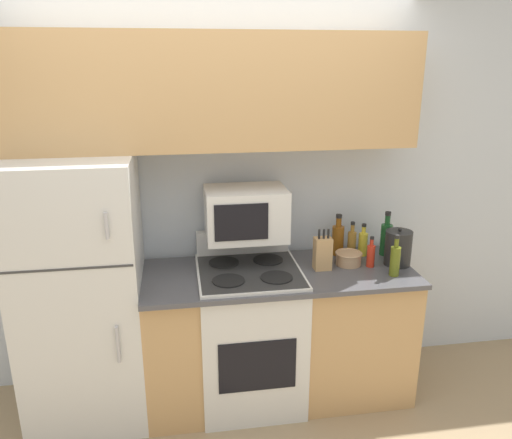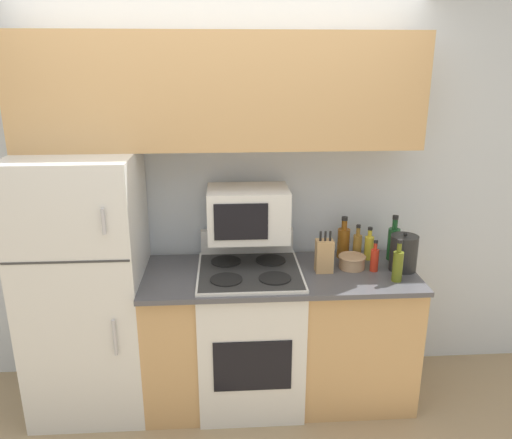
{
  "view_description": "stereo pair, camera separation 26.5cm",
  "coord_description": "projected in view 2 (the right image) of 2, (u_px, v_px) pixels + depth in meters",
  "views": [
    {
      "loc": [
        -0.25,
        -2.49,
        2.13
      ],
      "look_at": [
        0.2,
        0.28,
        1.24
      ],
      "focal_mm": 35.0,
      "sensor_mm": 36.0,
      "label": 1
    },
    {
      "loc": [
        0.02,
        -2.52,
        2.13
      ],
      "look_at": [
        0.2,
        0.28,
        1.24
      ],
      "focal_mm": 35.0,
      "sensor_mm": 36.0,
      "label": 2
    }
  ],
  "objects": [
    {
      "name": "ground_plane",
      "position": [
        227.0,
        427.0,
        3.04
      ],
      "size": [
        12.0,
        12.0,
        0.0
      ],
      "primitive_type": "plane",
      "color": "tan"
    },
    {
      "name": "wall_back",
      "position": [
        222.0,
        196.0,
        3.31
      ],
      "size": [
        8.0,
        0.05,
        2.55
      ],
      "color": "silver",
      "rests_on": "ground_plane"
    },
    {
      "name": "lower_cabinets",
      "position": [
        279.0,
        334.0,
        3.23
      ],
      "size": [
        1.68,
        0.67,
        0.89
      ],
      "color": "tan",
      "rests_on": "ground_plane"
    },
    {
      "name": "refrigerator",
      "position": [
        87.0,
        286.0,
        3.05
      ],
      "size": [
        0.7,
        0.68,
        1.63
      ],
      "color": "silver",
      "rests_on": "ground_plane"
    },
    {
      "name": "upper_cabinets",
      "position": [
        220.0,
        91.0,
        2.91
      ],
      "size": [
        2.37,
        0.35,
        0.66
      ],
      "color": "tan",
      "rests_on": "refrigerator"
    },
    {
      "name": "stove",
      "position": [
        250.0,
        332.0,
        3.2
      ],
      "size": [
        0.64,
        0.65,
        1.06
      ],
      "color": "silver",
      "rests_on": "ground_plane"
    },
    {
      "name": "microwave",
      "position": [
        248.0,
        213.0,
        3.09
      ],
      "size": [
        0.5,
        0.35,
        0.32
      ],
      "color": "silver",
      "rests_on": "stove"
    },
    {
      "name": "knife_block",
      "position": [
        324.0,
        256.0,
        3.06
      ],
      "size": [
        0.11,
        0.08,
        0.27
      ],
      "color": "tan",
      "rests_on": "lower_cabinets"
    },
    {
      "name": "bowl",
      "position": [
        352.0,
        261.0,
        3.13
      ],
      "size": [
        0.17,
        0.17,
        0.08
      ],
      "color": "tan",
      "rests_on": "lower_cabinets"
    },
    {
      "name": "bottle_vinegar",
      "position": [
        357.0,
        246.0,
        3.24
      ],
      "size": [
        0.06,
        0.06,
        0.24
      ],
      "color": "olive",
      "rests_on": "lower_cabinets"
    },
    {
      "name": "bottle_wine_green",
      "position": [
        393.0,
        242.0,
        3.24
      ],
      "size": [
        0.08,
        0.08,
        0.3
      ],
      "color": "#194C23",
      "rests_on": "lower_cabinets"
    },
    {
      "name": "bottle_cooking_spray",
      "position": [
        369.0,
        247.0,
        3.26
      ],
      "size": [
        0.06,
        0.06,
        0.22
      ],
      "color": "gold",
      "rests_on": "lower_cabinets"
    },
    {
      "name": "bottle_olive_oil",
      "position": [
        398.0,
        265.0,
        2.93
      ],
      "size": [
        0.06,
        0.06,
        0.26
      ],
      "color": "#5B6619",
      "rests_on": "lower_cabinets"
    },
    {
      "name": "bottle_hot_sauce",
      "position": [
        375.0,
        259.0,
        3.07
      ],
      "size": [
        0.05,
        0.05,
        0.2
      ],
      "color": "red",
      "rests_on": "lower_cabinets"
    },
    {
      "name": "bottle_whiskey",
      "position": [
        343.0,
        242.0,
        3.28
      ],
      "size": [
        0.08,
        0.08,
        0.28
      ],
      "color": "brown",
      "rests_on": "lower_cabinets"
    },
    {
      "name": "kettle",
      "position": [
        404.0,
        253.0,
        3.08
      ],
      "size": [
        0.17,
        0.17,
        0.25
      ],
      "color": "black",
      "rests_on": "lower_cabinets"
    }
  ]
}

